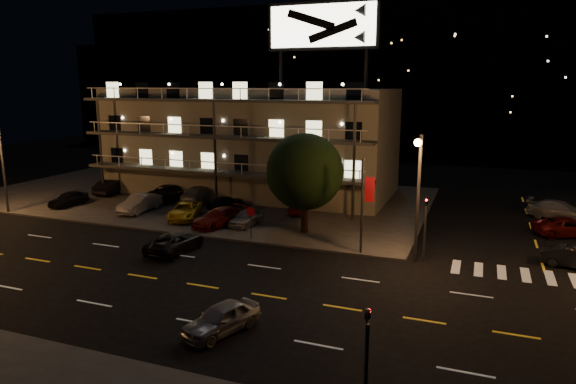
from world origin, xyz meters
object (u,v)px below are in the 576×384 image
(road_car_west, at_px, (175,242))
(lot_car_4, at_px, (246,217))
(tree, at_px, (304,174))
(lot_car_7, at_px, (199,194))
(road_car_east, at_px, (221,318))
(lot_car_2, at_px, (185,211))
(side_car_0, at_px, (576,258))

(road_car_west, bearing_deg, lot_car_4, -102.05)
(road_car_west, bearing_deg, tree, -131.01)
(lot_car_7, height_order, road_car_east, lot_car_7)
(lot_car_2, distance_m, road_car_east, 20.07)
(lot_car_4, distance_m, road_car_west, 7.37)
(lot_car_7, relative_size, side_car_0, 1.34)
(lot_car_7, relative_size, road_car_east, 1.34)
(lot_car_4, bearing_deg, side_car_0, 2.26)
(lot_car_2, relative_size, side_car_0, 1.20)
(side_car_0, height_order, road_car_west, road_car_west)
(side_car_0, xyz_separation_m, road_car_west, (-24.50, -5.96, 0.01))
(road_car_east, height_order, road_car_west, road_car_east)
(lot_car_4, bearing_deg, road_car_west, -99.53)
(tree, distance_m, side_car_0, 18.29)
(road_car_east, distance_m, road_car_west, 12.24)
(lot_car_4, relative_size, lot_car_7, 0.70)
(lot_car_7, distance_m, side_car_0, 31.03)
(lot_car_4, relative_size, road_car_east, 0.94)
(road_car_east, xyz_separation_m, road_car_west, (-8.29, 9.01, -0.01))
(side_car_0, height_order, road_car_east, road_car_east)
(lot_car_4, distance_m, side_car_0, 22.66)
(road_car_east, bearing_deg, lot_car_4, 131.99)
(side_car_0, relative_size, road_car_east, 1.00)
(tree, height_order, lot_car_4, tree)
(lot_car_4, bearing_deg, lot_car_7, 148.05)
(lot_car_7, relative_size, road_car_west, 1.11)
(road_car_east, relative_size, road_car_west, 0.83)
(lot_car_4, bearing_deg, tree, 3.42)
(side_car_0, distance_m, road_car_east, 22.07)
(lot_car_2, distance_m, road_car_west, 8.01)
(lot_car_7, xyz_separation_m, side_car_0, (30.24, -6.93, -0.26))
(side_car_0, bearing_deg, lot_car_7, 87.02)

